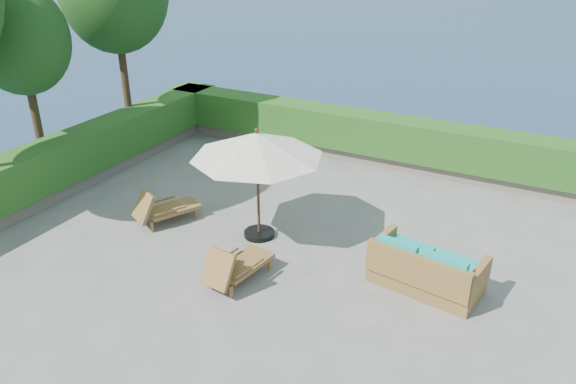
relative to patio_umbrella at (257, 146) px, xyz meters
The scene contains 13 objects.
ground 2.14m from the patio_umbrella, 64.75° to the right, with size 12.00×12.00×0.00m, color gray.
foundation 3.64m from the patio_umbrella, 64.75° to the right, with size 12.00×12.00×3.00m, color #50483F.
ocean 5.07m from the patio_umbrella, 64.75° to the right, with size 600.00×600.00×0.00m, color #182E4B.
planter_wall_far 5.27m from the patio_umbrella, 86.35° to the left, with size 12.00×0.60×0.36m, color #72695B.
planter_wall_left 5.63m from the patio_umbrella, behind, with size 0.60×12.00×0.36m, color #72695B.
hedge_far 5.08m from the patio_umbrella, 86.35° to the left, with size 12.40×0.90×1.00m, color #1F4513.
hedge_left 5.45m from the patio_umbrella, behind, with size 0.90×12.40×1.00m, color #1F4513.
tree_mid 6.28m from the patio_umbrella, behind, with size 2.20×2.20×4.83m.
patio_umbrella is the anchor object (origin of this frame).
lounge_left 2.76m from the patio_umbrella, 168.28° to the right, with size 1.15×1.52×0.82m.
lounge_right 2.40m from the patio_umbrella, 73.92° to the right, with size 0.80×1.52×0.84m.
side_table 2.43m from the patio_umbrella, 81.82° to the right, with size 0.57×0.57×0.49m.
wicker_loveseat 3.94m from the patio_umbrella, ahead, with size 2.07×1.28×0.95m.
Camera 1 is at (5.00, -8.14, 5.92)m, focal length 35.00 mm.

